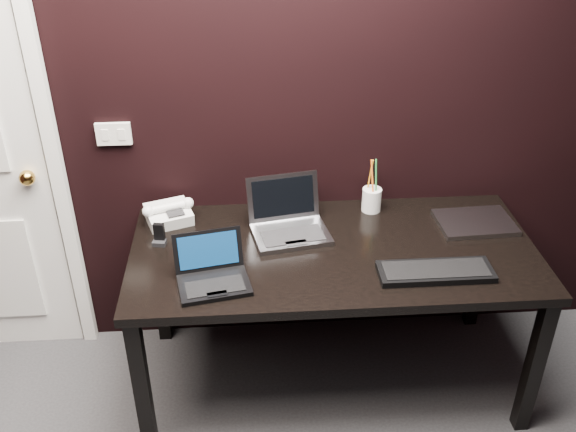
{
  "coord_description": "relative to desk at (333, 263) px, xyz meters",
  "views": [
    {
      "loc": [
        -0.05,
        -0.81,
        2.24
      ],
      "look_at": [
        0.1,
        1.35,
        0.94
      ],
      "focal_mm": 40.0,
      "sensor_mm": 36.0,
      "label": 1
    }
  ],
  "objects": [
    {
      "name": "closed_laptop",
      "position": [
        0.65,
        0.14,
        0.09
      ],
      "size": [
        0.34,
        0.25,
        0.02
      ],
      "color": "#9C9DA1",
      "rests_on": "desk"
    },
    {
      "name": "desk",
      "position": [
        0.0,
        0.0,
        0.0
      ],
      "size": [
        1.7,
        0.8,
        0.74
      ],
      "color": "black",
      "rests_on": "ground"
    },
    {
      "name": "ext_keyboard",
      "position": [
        0.37,
        -0.21,
        0.09
      ],
      "size": [
        0.45,
        0.15,
        0.03
      ],
      "color": "black",
      "rests_on": "desk"
    },
    {
      "name": "pen_cup",
      "position": [
        0.21,
        0.3,
        0.14
      ],
      "size": [
        0.09,
        0.09,
        0.26
      ],
      "color": "silver",
      "rests_on": "desk"
    },
    {
      "name": "desk_phone",
      "position": [
        -0.71,
        0.27,
        0.12
      ],
      "size": [
        0.24,
        0.23,
        0.11
      ],
      "color": "silver",
      "rests_on": "desk"
    },
    {
      "name": "mobile_phone",
      "position": [
        -0.73,
        0.09,
        0.11
      ],
      "size": [
        0.06,
        0.05,
        0.09
      ],
      "color": "black",
      "rests_on": "desk"
    },
    {
      "name": "netbook",
      "position": [
        -0.5,
        -0.2,
        0.11
      ],
      "size": [
        0.31,
        0.29,
        0.17
      ],
      "color": "black",
      "rests_on": "desk"
    },
    {
      "name": "wall_switch",
      "position": [
        -0.92,
        0.39,
        0.46
      ],
      "size": [
        0.15,
        0.02,
        0.1
      ],
      "color": "silver",
      "rests_on": "wall_back"
    },
    {
      "name": "silver_laptop",
      "position": [
        -0.18,
        0.14,
        0.12
      ],
      "size": [
        0.36,
        0.34,
        0.22
      ],
      "color": "gray",
      "rests_on": "desk"
    },
    {
      "name": "wall_back",
      "position": [
        -0.3,
        0.4,
        0.64
      ],
      "size": [
        4.0,
        0.0,
        4.0
      ],
      "primitive_type": "plane",
      "rotation": [
        1.57,
        0.0,
        0.0
      ],
      "color": "black",
      "rests_on": "ground"
    }
  ]
}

